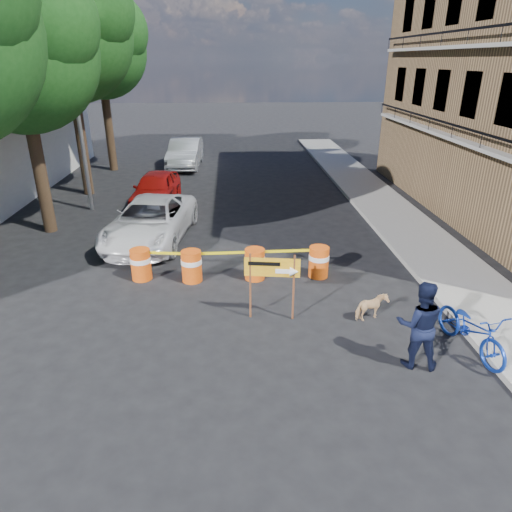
{
  "coord_description": "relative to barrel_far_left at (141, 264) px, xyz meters",
  "views": [
    {
      "loc": [
        -0.19,
        -9.04,
        5.76
      ],
      "look_at": [
        0.38,
        1.26,
        1.3
      ],
      "focal_mm": 32.0,
      "sensor_mm": 36.0,
      "label": 1
    }
  ],
  "objects": [
    {
      "name": "ground",
      "position": [
        2.78,
        -2.8,
        -0.47
      ],
      "size": [
        120.0,
        120.0,
        0.0
      ],
      "primitive_type": "plane",
      "color": "black",
      "rests_on": "ground"
    },
    {
      "name": "sidewalk_east",
      "position": [
        8.98,
        3.2,
        -0.4
      ],
      "size": [
        2.4,
        40.0,
        0.15
      ],
      "primitive_type": "cube",
      "color": "gray",
      "rests_on": "ground"
    },
    {
      "name": "tree_mid_a",
      "position": [
        -3.96,
        4.2,
        5.53
      ],
      "size": [
        5.25,
        5.0,
        8.68
      ],
      "color": "#332316",
      "rests_on": "ground"
    },
    {
      "name": "tree_mid_b",
      "position": [
        -3.95,
        9.2,
        6.24
      ],
      "size": [
        5.67,
        5.4,
        9.62
      ],
      "color": "#332316",
      "rests_on": "ground"
    },
    {
      "name": "tree_far",
      "position": [
        -3.96,
        14.2,
        5.74
      ],
      "size": [
        5.04,
        4.8,
        8.84
      ],
      "color": "#332316",
      "rests_on": "ground"
    },
    {
      "name": "streetlamp",
      "position": [
        -3.16,
        6.7,
        3.9
      ],
      "size": [
        1.25,
        0.18,
        8.0
      ],
      "color": "gray",
      "rests_on": "ground"
    },
    {
      "name": "barrel_far_left",
      "position": [
        0.0,
        0.0,
        0.0
      ],
      "size": [
        0.58,
        0.58,
        0.9
      ],
      "color": "#DF4C0D",
      "rests_on": "ground"
    },
    {
      "name": "barrel_mid_left",
      "position": [
        1.44,
        -0.2,
        0.0
      ],
      "size": [
        0.58,
        0.58,
        0.9
      ],
      "color": "#DF4C0D",
      "rests_on": "ground"
    },
    {
      "name": "barrel_mid_right",
      "position": [
        3.21,
        -0.16,
        0.0
      ],
      "size": [
        0.58,
        0.58,
        0.9
      ],
      "color": "#DF4C0D",
      "rests_on": "ground"
    },
    {
      "name": "barrel_far_right",
      "position": [
        5.04,
        -0.11,
        0.0
      ],
      "size": [
        0.58,
        0.58,
        0.9
      ],
      "color": "#DF4C0D",
      "rests_on": "ground"
    },
    {
      "name": "detour_sign",
      "position": [
        3.64,
        -2.36,
        0.74
      ],
      "size": [
        1.29,
        0.33,
        1.67
      ],
      "rotation": [
        0.0,
        0.0,
        -0.14
      ],
      "color": "#592D19",
      "rests_on": "ground"
    },
    {
      "name": "pedestrian",
      "position": [
        6.25,
        -4.31,
        0.46
      ],
      "size": [
        1.05,
        0.9,
        1.87
      ],
      "primitive_type": "imported",
      "rotation": [
        0.0,
        0.0,
        2.91
      ],
      "color": "black",
      "rests_on": "ground"
    },
    {
      "name": "bicycle",
      "position": [
        7.58,
        -3.92,
        0.56
      ],
      "size": [
        0.94,
        1.21,
        2.07
      ],
      "primitive_type": "imported",
      "rotation": [
        0.0,
        0.0,
        0.21
      ],
      "color": "#1537AB",
      "rests_on": "ground"
    },
    {
      "name": "dog",
      "position": [
        5.86,
        -2.54,
        -0.14
      ],
      "size": [
        0.86,
        0.62,
        0.66
      ],
      "primitive_type": "imported",
      "rotation": [
        0.0,
        0.0,
        1.96
      ],
      "color": "#E3B782",
      "rests_on": "ground"
    },
    {
      "name": "suv_white",
      "position": [
        -0.17,
        3.0,
        0.24
      ],
      "size": [
        3.02,
        5.39,
        1.42
      ],
      "primitive_type": "imported",
      "rotation": [
        0.0,
        0.0,
        -0.13
      ],
      "color": "silver",
      "rests_on": "ground"
    },
    {
      "name": "sedan_red",
      "position": [
        -0.62,
        7.32,
        0.22
      ],
      "size": [
        1.97,
        4.2,
        1.39
      ],
      "primitive_type": "imported",
      "rotation": [
        0.0,
        0.0,
        -0.08
      ],
      "color": "#A5100D",
      "rests_on": "ground"
    },
    {
      "name": "sedan_silver",
      "position": [
        -0.02,
        14.82,
        0.31
      ],
      "size": [
        1.86,
        4.83,
        1.57
      ],
      "primitive_type": "imported",
      "rotation": [
        0.0,
        0.0,
        -0.04
      ],
      "color": "silver",
      "rests_on": "ground"
    }
  ]
}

